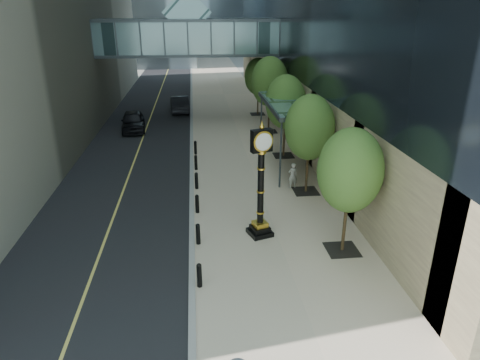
% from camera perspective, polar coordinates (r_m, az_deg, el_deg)
% --- Properties ---
extents(ground, '(320.00, 320.00, 0.00)m').
position_cam_1_polar(ground, '(16.42, 4.51, -15.55)').
color(ground, gray).
rests_on(ground, ground).
extents(road, '(8.00, 180.00, 0.02)m').
position_cam_1_polar(road, '(53.88, -10.82, 10.97)').
color(road, black).
rests_on(road, ground).
extents(sidewalk, '(8.00, 180.00, 0.06)m').
position_cam_1_polar(sidewalk, '(53.82, -2.15, 11.34)').
color(sidewalk, '#BBA990').
rests_on(sidewalk, ground).
extents(curb, '(0.25, 180.00, 0.07)m').
position_cam_1_polar(curb, '(53.70, -6.49, 11.20)').
color(curb, gray).
rests_on(curb, ground).
extents(skywalk, '(17.00, 4.20, 5.80)m').
position_cam_1_polar(skywalk, '(40.83, -6.96, 18.67)').
color(skywalk, slate).
rests_on(skywalk, ground).
extents(entrance_canopy, '(3.00, 8.00, 4.38)m').
position_cam_1_polar(entrance_canopy, '(28.06, 6.71, 9.94)').
color(entrance_canopy, '#383F44').
rests_on(entrance_canopy, ground).
extents(bollard_row, '(0.20, 16.20, 0.90)m').
position_cam_1_polar(bollard_row, '(23.75, -5.78, -1.64)').
color(bollard_row, black).
rests_on(bollard_row, sidewalk).
extents(street_trees, '(3.06, 28.68, 6.30)m').
position_cam_1_polar(street_trees, '(30.42, 5.94, 10.48)').
color(street_trees, black).
rests_on(street_trees, sidewalk).
extents(street_clock, '(1.26, 1.26, 5.32)m').
position_cam_1_polar(street_clock, '(19.31, 2.77, -1.27)').
color(street_clock, black).
rests_on(street_clock, sidewalk).
extents(pedestrian, '(0.63, 0.48, 1.56)m').
position_cam_1_polar(pedestrian, '(25.27, 7.04, 0.60)').
color(pedestrian, '#A39F95').
rests_on(pedestrian, sidewalk).
extents(car_near, '(2.45, 5.00, 1.64)m').
position_cam_1_polar(car_near, '(38.57, -14.06, 7.64)').
color(car_near, black).
rests_on(car_near, road).
extents(car_far, '(2.15, 5.07, 1.62)m').
position_cam_1_polar(car_far, '(44.91, -8.08, 10.04)').
color(car_far, black).
rests_on(car_far, road).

